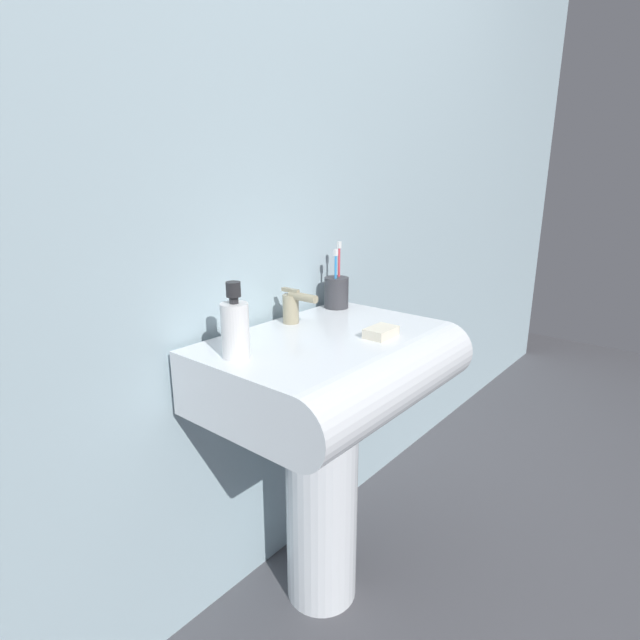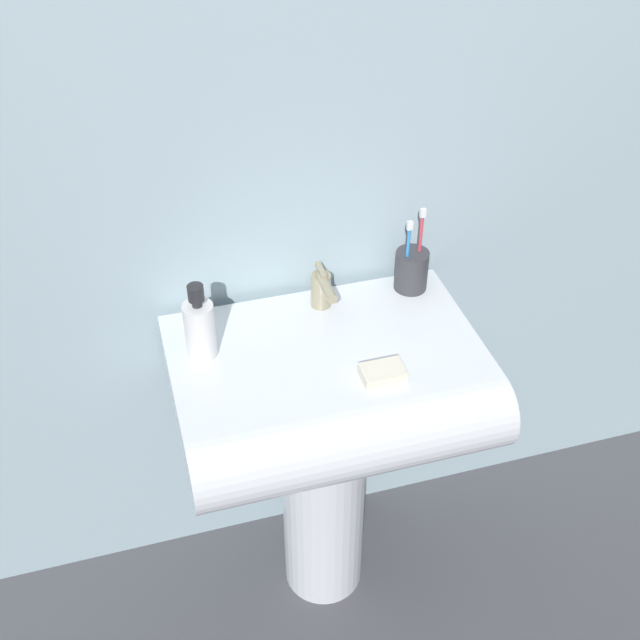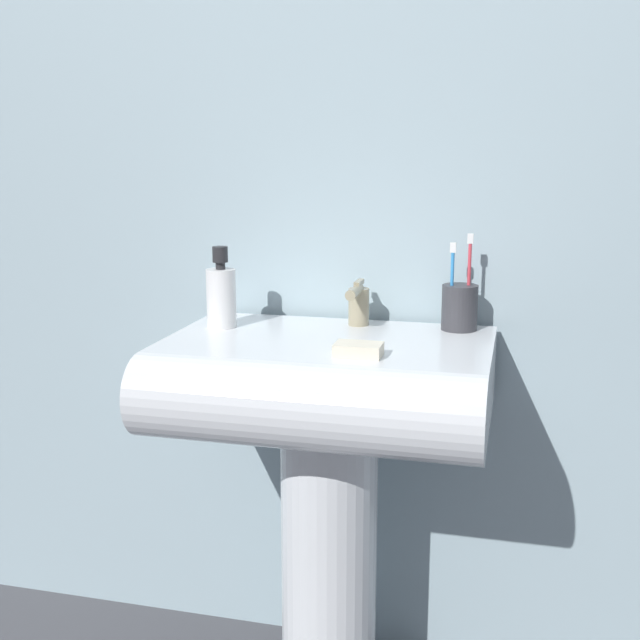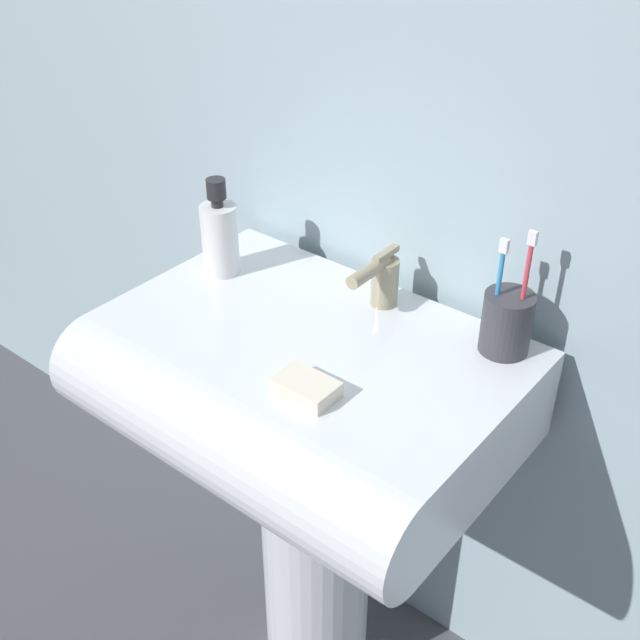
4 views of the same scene
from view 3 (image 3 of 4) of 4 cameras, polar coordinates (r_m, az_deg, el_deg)
wall_back at (r=1.77m, az=2.54°, el=13.33°), size 5.00×0.05×2.40m
sink_pedestal at (r=1.76m, az=0.64°, el=-16.60°), size 0.20×0.20×0.64m
sink_basin at (r=1.55m, az=0.19°, el=-4.60°), size 0.64×0.46×0.16m
faucet at (r=1.69m, az=2.71°, el=1.23°), size 0.04×0.12×0.10m
toothbrush_cup at (r=1.67m, az=9.90°, el=0.96°), size 0.07×0.07×0.20m
soap_bottle at (r=1.68m, az=-7.04°, el=1.77°), size 0.06×0.06×0.17m
bar_soap at (r=1.45m, az=2.74°, el=-2.13°), size 0.09×0.06×0.02m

